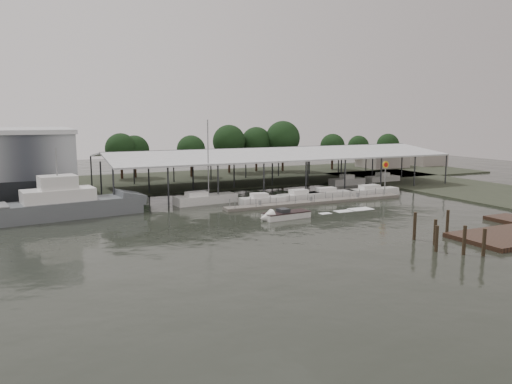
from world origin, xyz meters
name	(u,v)px	position (x,y,z in m)	size (l,w,h in m)	color
ground	(250,227)	(0.00, 0.00, 0.00)	(200.00, 200.00, 0.00)	black
land_strip_far	(157,182)	(0.00, 42.00, 0.10)	(140.00, 30.00, 0.30)	#34382A
land_strip_east	(470,190)	(45.00, 10.00, 0.10)	(20.00, 60.00, 0.30)	#34382A
covered_boat_shed	(272,152)	(17.00, 28.00, 6.13)	(58.24, 24.00, 6.96)	white
floating_dock	(317,202)	(15.00, 10.00, 0.20)	(28.00, 2.00, 1.40)	slate
shell_fuel_sign	(385,172)	(27.00, 9.99, 3.93)	(1.10, 0.18, 5.55)	gray
distant_commercial_buildings	(397,160)	(59.03, 44.69, 1.84)	(22.00, 8.00, 4.00)	gray
grey_trawler	(69,204)	(-17.71, 14.41, 1.58)	(18.53, 6.77, 8.84)	#595F63
white_sailboat	(205,199)	(0.47, 16.49, 0.65)	(9.23, 3.58, 11.96)	white
speedboat_underway	(282,216)	(5.40, 2.42, 0.39)	(17.63, 3.76, 2.00)	white
moored_cruiser_0	(262,200)	(7.40, 12.28, 0.61)	(6.50, 2.63, 1.70)	white
moored_cruiser_1	(301,196)	(14.06, 12.89, 0.61)	(7.29, 2.42, 1.70)	white
moored_cruiser_2	(328,194)	(18.89, 13.14, 0.61)	(8.40, 2.79, 1.70)	white
moored_cruiser_3	(372,191)	(26.62, 12.64, 0.61)	(8.88, 2.28, 1.70)	white
mooring_pilings	(446,236)	(13.46, -15.34, 0.97)	(7.04, 8.41, 3.38)	#362B1B
horizon_tree_line	(255,144)	(22.94, 48.19, 6.33)	(69.08, 9.97, 11.24)	black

